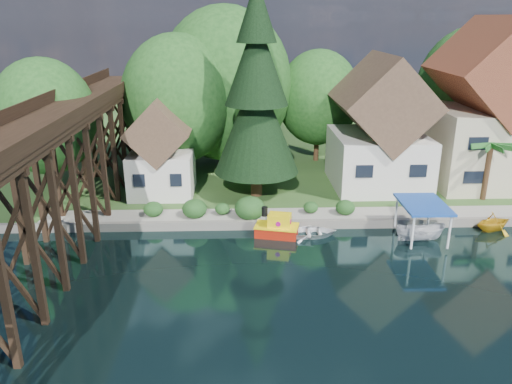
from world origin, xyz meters
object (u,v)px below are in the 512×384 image
at_px(house_center, 485,115).
at_px(conifer, 257,97).
at_px(boat_white_a, 312,231).
at_px(boat_yellow, 494,221).
at_px(trestle_bridge, 55,170).
at_px(palm_tree, 491,147).
at_px(tugboat, 277,227).
at_px(house_left, 380,132).
at_px(shed, 161,154).
at_px(boat_canopy, 421,225).

distance_m(house_center, conifer, 19.66).
distance_m(boat_white_a, boat_yellow, 12.88).
relative_size(trestle_bridge, house_center, 3.18).
distance_m(palm_tree, tugboat, 18.12).
height_order(trestle_bridge, boat_yellow, trestle_bridge).
distance_m(trestle_bridge, boat_white_a, 17.02).
bearing_deg(house_left, boat_yellow, -55.40).
xyz_separation_m(palm_tree, boat_white_a, (-14.42, -5.45, -4.43)).
distance_m(house_center, boat_yellow, 11.27).
distance_m(tugboat, boat_white_a, 2.39).
distance_m(house_left, palm_tree, 8.54).
relative_size(shed, boat_canopy, 1.88).
height_order(house_left, boat_white_a, house_left).
xyz_separation_m(house_left, house_center, (9.00, 0.50, 1.28)).
relative_size(house_center, shed, 1.77).
height_order(house_center, conifer, conifer).
distance_m(palm_tree, boat_white_a, 16.04).
height_order(trestle_bridge, house_center, house_center).
height_order(conifer, palm_tree, conifer).
relative_size(house_center, boat_white_a, 3.99).
xyz_separation_m(house_left, palm_tree, (7.62, -3.83, -0.35)).
height_order(trestle_bridge, house_left, house_left).
relative_size(tugboat, boat_yellow, 1.14).
distance_m(palm_tree, boat_yellow, 6.58).
xyz_separation_m(boat_white_a, boat_canopy, (7.16, -0.97, 0.79)).
xyz_separation_m(conifer, palm_tree, (17.98, -1.61, -3.65)).
height_order(house_center, shed, house_center).
height_order(house_left, conifer, conifer).
height_order(house_left, palm_tree, house_left).
height_order(house_left, boat_canopy, house_left).
height_order(house_left, house_center, house_center).
height_order(boat_white_a, boat_canopy, boat_canopy).
height_order(shed, palm_tree, shed).
bearing_deg(trestle_bridge, boat_yellow, 4.02).
relative_size(tugboat, boat_canopy, 0.77).
relative_size(trestle_bridge, conifer, 2.68).
bearing_deg(shed, boat_yellow, -16.84).
relative_size(house_center, tugboat, 4.32).
height_order(shed, tugboat, shed).
bearing_deg(house_left, conifer, -167.87).
distance_m(house_left, boat_yellow, 11.54).
bearing_deg(boat_yellow, trestle_bridge, 75.55).
bearing_deg(boat_canopy, trestle_bridge, -178.60).
bearing_deg(trestle_bridge, house_center, 19.49).
bearing_deg(house_center, boat_white_a, -148.24).
bearing_deg(shed, boat_canopy, -25.51).
relative_size(house_left, palm_tree, 2.24).
bearing_deg(boat_canopy, tugboat, 173.76).
height_order(conifer, boat_yellow, conifer).
xyz_separation_m(trestle_bridge, boat_yellow, (29.06, 2.04, -4.60)).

